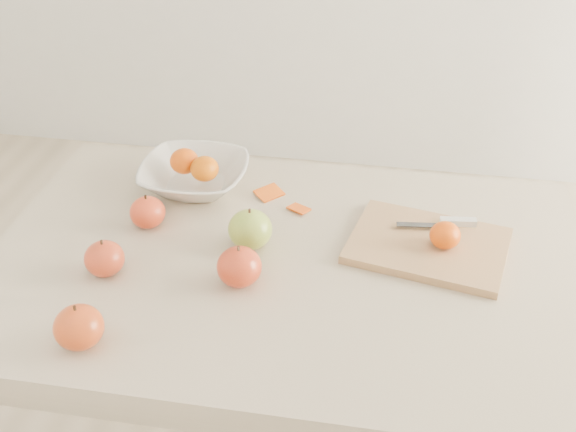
# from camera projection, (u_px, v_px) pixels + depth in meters

# --- Properties ---
(table) EXTENTS (1.20, 0.80, 0.75)m
(table) POSITION_uv_depth(u_px,v_px,m) (284.00, 296.00, 1.50)
(table) COLOR #C1B092
(table) RESTS_ON ground
(cutting_board) EXTENTS (0.35, 0.28, 0.02)m
(cutting_board) POSITION_uv_depth(u_px,v_px,m) (428.00, 246.00, 1.47)
(cutting_board) COLOR tan
(cutting_board) RESTS_ON table
(board_tangerine) EXTENTS (0.06, 0.06, 0.05)m
(board_tangerine) POSITION_uv_depth(u_px,v_px,m) (445.00, 235.00, 1.44)
(board_tangerine) COLOR #C94007
(board_tangerine) RESTS_ON cutting_board
(fruit_bowl) EXTENTS (0.25, 0.25, 0.06)m
(fruit_bowl) POSITION_uv_depth(u_px,v_px,m) (195.00, 176.00, 1.66)
(fruit_bowl) COLOR silver
(fruit_bowl) RESTS_ON table
(bowl_tangerine_near) EXTENTS (0.07, 0.07, 0.06)m
(bowl_tangerine_near) POSITION_uv_depth(u_px,v_px,m) (184.00, 161.00, 1.66)
(bowl_tangerine_near) COLOR #D65E07
(bowl_tangerine_near) RESTS_ON fruit_bowl
(bowl_tangerine_far) EXTENTS (0.06, 0.06, 0.06)m
(bowl_tangerine_far) POSITION_uv_depth(u_px,v_px,m) (204.00, 169.00, 1.63)
(bowl_tangerine_far) COLOR orange
(bowl_tangerine_far) RESTS_ON fruit_bowl
(orange_peel_a) EXTENTS (0.07, 0.07, 0.01)m
(orange_peel_a) POSITION_uv_depth(u_px,v_px,m) (269.00, 194.00, 1.65)
(orange_peel_a) COLOR #DC530F
(orange_peel_a) RESTS_ON table
(orange_peel_b) EXTENTS (0.06, 0.05, 0.01)m
(orange_peel_b) POSITION_uv_depth(u_px,v_px,m) (299.00, 210.00, 1.60)
(orange_peel_b) COLOR #C7470E
(orange_peel_b) RESTS_ON table
(paring_knife) EXTENTS (0.17, 0.05, 0.01)m
(paring_knife) POSITION_uv_depth(u_px,v_px,m) (452.00, 222.00, 1.51)
(paring_knife) COLOR silver
(paring_knife) RESTS_ON cutting_board
(apple_green) EXTENTS (0.09, 0.09, 0.08)m
(apple_green) POSITION_uv_depth(u_px,v_px,m) (250.00, 229.00, 1.46)
(apple_green) COLOR #71A22B
(apple_green) RESTS_ON table
(apple_red_d) EXTENTS (0.08, 0.08, 0.07)m
(apple_red_d) POSITION_uv_depth(u_px,v_px,m) (104.00, 259.00, 1.39)
(apple_red_d) COLOR #95040F
(apple_red_d) RESTS_ON table
(apple_red_e) EXTENTS (0.09, 0.09, 0.08)m
(apple_red_e) POSITION_uv_depth(u_px,v_px,m) (239.00, 267.00, 1.36)
(apple_red_e) COLOR #9B0B12
(apple_red_e) RESTS_ON table
(apple_red_b) EXTENTS (0.08, 0.08, 0.07)m
(apple_red_b) POSITION_uv_depth(u_px,v_px,m) (148.00, 212.00, 1.53)
(apple_red_b) COLOR #A22412
(apple_red_b) RESTS_ON table
(apple_red_c) EXTENTS (0.09, 0.09, 0.08)m
(apple_red_c) POSITION_uv_depth(u_px,v_px,m) (79.00, 327.00, 1.22)
(apple_red_c) COLOR #A22316
(apple_red_c) RESTS_ON table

